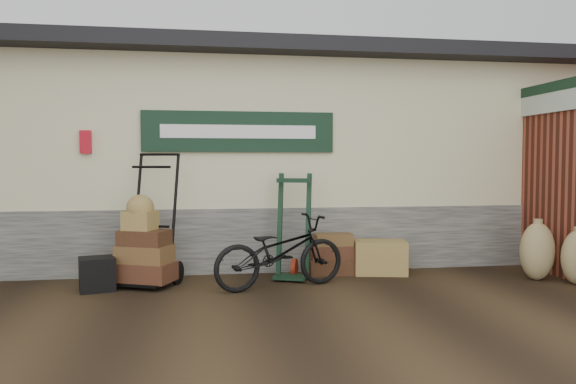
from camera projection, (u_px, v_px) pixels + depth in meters
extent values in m
plane|color=black|center=(270.00, 289.00, 6.81)|extent=(80.00, 80.00, 0.00)
cube|color=#4C4C47|center=(250.00, 226.00, 9.49)|extent=(14.00, 3.54, 0.90)
cube|color=beige|center=(250.00, 138.00, 9.42)|extent=(14.00, 3.50, 2.10)
cube|color=black|center=(250.00, 67.00, 9.21)|extent=(14.40, 4.10, 0.20)
cube|color=black|center=(239.00, 132.00, 7.61)|extent=(2.60, 0.06, 0.55)
cube|color=white|center=(239.00, 132.00, 7.58)|extent=(2.10, 0.01, 0.18)
cube|color=#B80D1C|center=(86.00, 142.00, 7.31)|extent=(0.14, 0.10, 0.30)
cube|color=maroon|center=(562.00, 178.00, 8.66)|extent=(1.60, 4.50, 2.60)
cube|color=#194C2D|center=(556.00, 101.00, 7.49)|extent=(0.04, 2.40, 0.28)
cube|color=black|center=(556.00, 86.00, 7.48)|extent=(0.05, 2.50, 0.14)
cube|color=olive|center=(380.00, 257.00, 7.72)|extent=(0.78, 0.59, 0.46)
cube|color=black|center=(97.00, 274.00, 6.69)|extent=(0.48, 0.43, 0.40)
imported|color=black|center=(280.00, 248.00, 6.82)|extent=(1.05, 1.80, 0.99)
ellipsoid|color=#907D4D|center=(537.00, 251.00, 7.30)|extent=(0.55, 0.50, 0.75)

